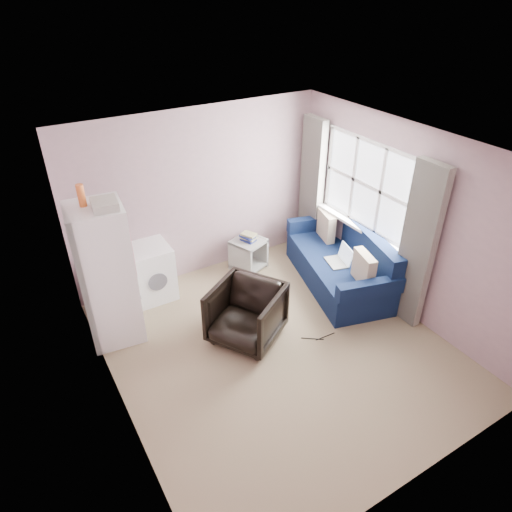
{
  "coord_description": "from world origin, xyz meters",
  "views": [
    {
      "loc": [
        -2.4,
        -3.48,
        3.96
      ],
      "look_at": [
        0.05,
        0.6,
        1.0
      ],
      "focal_mm": 32.0,
      "sensor_mm": 36.0,
      "label": 1
    }
  ],
  "objects": [
    {
      "name": "window_dressing",
      "position": [
        1.78,
        0.7,
        1.11
      ],
      "size": [
        0.17,
        2.62,
        2.18
      ],
      "color": "white",
      "rests_on": "ground"
    },
    {
      "name": "armchair",
      "position": [
        -0.23,
        0.36,
        0.41
      ],
      "size": [
        1.06,
        1.08,
        0.83
      ],
      "primitive_type": "imported",
      "rotation": [
        0.0,
        0.0,
        -1.01
      ],
      "color": "black",
      "rests_on": "ground"
    },
    {
      "name": "fridge",
      "position": [
        -1.62,
        1.27,
        0.92
      ],
      "size": [
        0.7,
        0.69,
        2.06
      ],
      "rotation": [
        0.0,
        0.0,
        -0.12
      ],
      "color": "white",
      "rests_on": "ground"
    },
    {
      "name": "washing_machine",
      "position": [
        -0.94,
        1.82,
        0.42
      ],
      "size": [
        0.57,
        0.58,
        0.8
      ],
      "rotation": [
        0.0,
        0.0,
        -0.01
      ],
      "color": "white",
      "rests_on": "ground"
    },
    {
      "name": "side_table",
      "position": [
        0.6,
        1.74,
        0.29
      ],
      "size": [
        0.58,
        0.58,
        0.61
      ],
      "rotation": [
        0.0,
        0.0,
        0.37
      ],
      "color": "gray",
      "rests_on": "ground"
    },
    {
      "name": "floor_cables",
      "position": [
        0.55,
        -0.13,
        0.01
      ],
      "size": [
        0.43,
        0.18,
        0.01
      ],
      "rotation": [
        0.0,
        0.0,
        -0.3
      ],
      "color": "black",
      "rests_on": "ground"
    },
    {
      "name": "room",
      "position": [
        0.02,
        0.01,
        1.25
      ],
      "size": [
        3.84,
        4.24,
        2.54
      ],
      "color": "#947F60",
      "rests_on": "ground"
    },
    {
      "name": "sofa",
      "position": [
        1.58,
        0.7,
        0.33
      ],
      "size": [
        1.4,
        2.18,
        0.9
      ],
      "rotation": [
        0.0,
        0.0,
        -0.26
      ],
      "color": "#0E1D41",
      "rests_on": "ground"
    }
  ]
}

